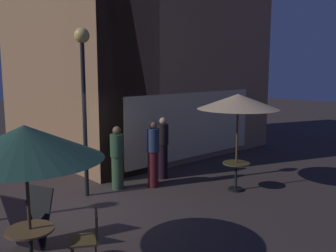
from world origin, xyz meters
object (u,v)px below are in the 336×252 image
at_px(cafe_chair_0, 90,235).
at_px(patio_umbrella_0, 25,143).
at_px(street_lamp_near_corner, 83,75).
at_px(patron_standing_0, 163,148).
at_px(menu_sandwich_board, 29,219).
at_px(cafe_table_0, 31,242).
at_px(patron_standing_2, 117,158).
at_px(cafe_table_1, 236,171).
at_px(patio_umbrella_1, 238,102).
at_px(patron_standing_1, 153,153).

bearing_deg(cafe_chair_0, patio_umbrella_0, -0.00).
bearing_deg(street_lamp_near_corner, patron_standing_0, -3.63).
relative_size(menu_sandwich_board, cafe_table_0, 1.33).
distance_m(cafe_chair_0, patron_standing_2, 3.96).
bearing_deg(cafe_table_1, patio_umbrella_1, 0.00).
distance_m(menu_sandwich_board, patron_standing_2, 3.41).
height_order(menu_sandwich_board, patron_standing_2, patron_standing_2).
height_order(cafe_chair_0, patron_standing_2, patron_standing_2).
relative_size(patio_umbrella_1, cafe_chair_0, 2.62).
bearing_deg(cafe_table_0, patio_umbrella_0, 90.00).
distance_m(patio_umbrella_0, patron_standing_1, 4.73).
height_order(patio_umbrella_1, patron_standing_2, patio_umbrella_1).
bearing_deg(cafe_table_1, patron_standing_0, 107.84).
bearing_deg(patio_umbrella_1, patio_umbrella_0, -175.52).
bearing_deg(patron_standing_2, street_lamp_near_corner, 50.62).
distance_m(patio_umbrella_0, patio_umbrella_1, 5.50).
distance_m(street_lamp_near_corner, cafe_table_1, 4.44).
distance_m(street_lamp_near_corner, patron_standing_2, 2.28).
relative_size(street_lamp_near_corner, cafe_table_0, 5.33).
bearing_deg(patron_standing_1, cafe_chair_0, -169.88).
relative_size(patio_umbrella_0, patio_umbrella_1, 0.94).
relative_size(cafe_table_0, patron_standing_1, 0.43).
xyz_separation_m(cafe_table_1, patio_umbrella_1, (0.00, 0.00, 1.75)).
bearing_deg(patron_standing_2, patron_standing_0, -127.80).
bearing_deg(patio_umbrella_0, patron_standing_1, 26.66).
xyz_separation_m(cafe_table_0, patio_umbrella_0, (0.00, 0.00, 1.50)).
bearing_deg(patio_umbrella_1, patron_standing_1, 129.95).
bearing_deg(patio_umbrella_1, cafe_table_0, -175.52).
xyz_separation_m(cafe_chair_0, patron_standing_0, (4.08, 2.91, 0.30)).
relative_size(cafe_table_0, patron_standing_0, 0.43).
relative_size(menu_sandwich_board, patio_umbrella_1, 0.41).
relative_size(patio_umbrella_1, patron_standing_0, 1.42).
bearing_deg(cafe_table_1, cafe_chair_0, -169.60).
xyz_separation_m(street_lamp_near_corner, patio_umbrella_0, (-2.47, -2.62, -0.89)).
height_order(patio_umbrella_1, patron_standing_0, patio_umbrella_1).
height_order(cafe_table_0, cafe_chair_0, cafe_chair_0).
bearing_deg(cafe_chair_0, menu_sandwich_board, -43.32).
distance_m(cafe_table_1, patio_umbrella_0, 5.70).
xyz_separation_m(cafe_table_1, cafe_chair_0, (-4.74, -0.87, 0.07)).
bearing_deg(patron_standing_0, patron_standing_2, -153.83).
height_order(menu_sandwich_board, patio_umbrella_1, patio_umbrella_1).
bearing_deg(menu_sandwich_board, patio_umbrella_1, -29.00).
bearing_deg(patio_umbrella_1, menu_sandwich_board, 174.63).
xyz_separation_m(patio_umbrella_0, cafe_chair_0, (0.74, -0.44, -1.46)).
bearing_deg(cafe_chair_0, street_lamp_near_corner, -88.73).
distance_m(cafe_table_1, patio_umbrella_1, 1.75).
xyz_separation_m(menu_sandwich_board, patio_umbrella_0, (-0.35, -0.91, 1.52)).
relative_size(cafe_table_1, patio_umbrella_1, 0.29).
xyz_separation_m(cafe_table_0, patron_standing_0, (4.82, 2.47, 0.34)).
xyz_separation_m(patio_umbrella_0, patio_umbrella_1, (5.47, 0.43, 0.22)).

